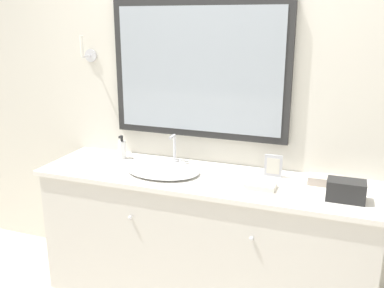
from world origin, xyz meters
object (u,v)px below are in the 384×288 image
at_px(sink_basin, 163,169).
at_px(appliance_box, 346,191).
at_px(soap_bottle, 122,149).
at_px(picture_frame, 273,166).

xyz_separation_m(sink_basin, appliance_box, (1.09, -0.06, 0.04)).
bearing_deg(soap_bottle, picture_frame, 0.13).
relative_size(soap_bottle, appliance_box, 0.83).
height_order(appliance_box, picture_frame, picture_frame).
distance_m(sink_basin, soap_bottle, 0.42).
bearing_deg(appliance_box, picture_frame, 151.83).
bearing_deg(picture_frame, soap_bottle, -179.87).
height_order(sink_basin, picture_frame, sink_basin).
xyz_separation_m(soap_bottle, appliance_box, (1.47, -0.23, -0.01)).
bearing_deg(picture_frame, sink_basin, -165.81).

